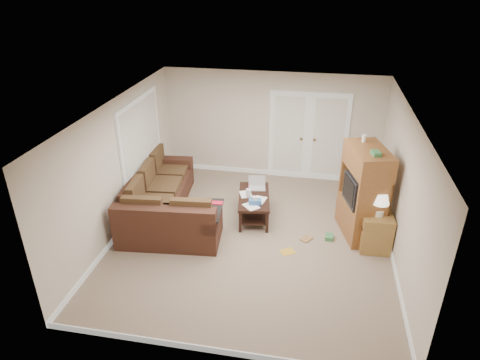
% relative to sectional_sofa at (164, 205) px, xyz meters
% --- Properties ---
extents(floor, '(5.50, 5.50, 0.00)m').
position_rel_sectional_sofa_xyz_m(floor, '(1.81, -0.29, -0.34)').
color(floor, gray).
rests_on(floor, ground).
extents(ceiling, '(5.00, 5.50, 0.02)m').
position_rel_sectional_sofa_xyz_m(ceiling, '(1.81, -0.29, 2.16)').
color(ceiling, silver).
rests_on(ceiling, wall_back).
extents(wall_left, '(0.02, 5.50, 2.50)m').
position_rel_sectional_sofa_xyz_m(wall_left, '(-0.69, -0.29, 0.91)').
color(wall_left, beige).
rests_on(wall_left, floor).
extents(wall_right, '(0.02, 5.50, 2.50)m').
position_rel_sectional_sofa_xyz_m(wall_right, '(4.31, -0.29, 0.91)').
color(wall_right, beige).
rests_on(wall_right, floor).
extents(wall_back, '(5.00, 0.02, 2.50)m').
position_rel_sectional_sofa_xyz_m(wall_back, '(1.81, 2.46, 0.91)').
color(wall_back, beige).
rests_on(wall_back, floor).
extents(wall_front, '(5.00, 0.02, 2.50)m').
position_rel_sectional_sofa_xyz_m(wall_front, '(1.81, -3.04, 0.91)').
color(wall_front, beige).
rests_on(wall_front, floor).
extents(baseboards, '(5.00, 5.50, 0.10)m').
position_rel_sectional_sofa_xyz_m(baseboards, '(1.81, -0.29, -0.29)').
color(baseboards, silver).
rests_on(baseboards, floor).
extents(french_doors, '(1.80, 0.05, 2.13)m').
position_rel_sectional_sofa_xyz_m(french_doors, '(2.66, 2.43, 0.69)').
color(french_doors, silver).
rests_on(french_doors, floor).
extents(window_left, '(0.05, 1.92, 1.42)m').
position_rel_sectional_sofa_xyz_m(window_left, '(-0.65, 0.71, 1.21)').
color(window_left, silver).
rests_on(window_left, wall_left).
extents(sectional_sofa, '(2.14, 2.89, 0.87)m').
position_rel_sectional_sofa_xyz_m(sectional_sofa, '(0.00, 0.00, 0.00)').
color(sectional_sofa, '#44251A').
rests_on(sectional_sofa, floor).
extents(coffee_table, '(0.77, 1.27, 0.81)m').
position_rel_sectional_sofa_xyz_m(coffee_table, '(1.73, 0.45, -0.08)').
color(coffee_table, black).
rests_on(coffee_table, floor).
extents(tv_armoire, '(0.86, 1.20, 1.86)m').
position_rel_sectional_sofa_xyz_m(tv_armoire, '(3.77, 0.24, 0.53)').
color(tv_armoire, brown).
rests_on(tv_armoire, floor).
extents(side_cabinet, '(0.55, 0.55, 1.12)m').
position_rel_sectional_sofa_xyz_m(side_cabinet, '(4.01, -0.22, 0.06)').
color(side_cabinet, olive).
rests_on(side_cabinet, floor).
extents(space_heater, '(0.13, 0.11, 0.33)m').
position_rel_sectional_sofa_xyz_m(space_heater, '(3.69, 2.16, -0.18)').
color(space_heater, white).
rests_on(space_heater, floor).
extents(floor_magazine, '(0.31, 0.30, 0.01)m').
position_rel_sectional_sofa_xyz_m(floor_magazine, '(2.50, -0.63, -0.34)').
color(floor_magazine, gold).
rests_on(floor_magazine, floor).
extents(floor_greenbox, '(0.15, 0.20, 0.08)m').
position_rel_sectional_sofa_xyz_m(floor_greenbox, '(3.23, -0.07, -0.30)').
color(floor_greenbox, '#397D46').
rests_on(floor_greenbox, floor).
extents(floor_book, '(0.26, 0.28, 0.02)m').
position_rel_sectional_sofa_xyz_m(floor_book, '(2.75, -0.12, -0.33)').
color(floor_book, olive).
rests_on(floor_book, floor).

